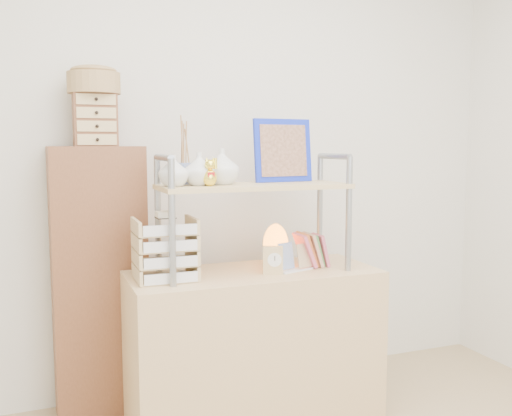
# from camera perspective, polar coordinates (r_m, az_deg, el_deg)

# --- Properties ---
(room_shell) EXTENTS (3.42, 3.41, 2.61)m
(room_shell) POSITION_cam_1_polar(r_m,az_deg,el_deg) (1.99, 8.43, 16.04)
(room_shell) COLOR silver
(room_shell) RESTS_ON ground
(desk) EXTENTS (1.20, 0.50, 0.75)m
(desk) POSITION_cam_1_polar(r_m,az_deg,el_deg) (2.87, -0.20, -13.69)
(desk) COLOR tan
(desk) RESTS_ON ground
(cabinet) EXTENTS (0.46, 0.25, 1.35)m
(cabinet) POSITION_cam_1_polar(r_m,az_deg,el_deg) (2.98, -15.37, -7.13)
(cabinet) COLOR brown
(cabinet) RESTS_ON ground
(hutch) EXTENTS (0.91, 0.34, 0.74)m
(hutch) POSITION_cam_1_polar(r_m,az_deg,el_deg) (2.69, -1.77, 2.61)
(hutch) COLOR #8E939B
(hutch) RESTS_ON desk
(letter_tray) EXTENTS (0.26, 0.24, 0.31)m
(letter_tray) POSITION_cam_1_polar(r_m,az_deg,el_deg) (2.60, -9.01, -4.44)
(letter_tray) COLOR tan
(letter_tray) RESTS_ON desk
(salt_lamp) EXTENTS (0.14, 0.13, 0.21)m
(salt_lamp) POSITION_cam_1_polar(r_m,az_deg,el_deg) (2.86, 1.96, -3.67)
(salt_lamp) COLOR brown
(salt_lamp) RESTS_ON desk
(desk_clock) EXTENTS (0.10, 0.07, 0.13)m
(desk_clock) POSITION_cam_1_polar(r_m,az_deg,el_deg) (2.69, 1.70, -5.24)
(desk_clock) COLOR tan
(desk_clock) RESTS_ON desk
(postcard_stand) EXTENTS (0.20, 0.11, 0.14)m
(postcard_stand) POSITION_cam_1_polar(r_m,az_deg,el_deg) (2.78, 3.95, -5.46)
(postcard_stand) COLOR white
(postcard_stand) RESTS_ON desk
(drawer_chest) EXTENTS (0.20, 0.16, 0.25)m
(drawer_chest) POSITION_cam_1_polar(r_m,az_deg,el_deg) (2.88, -15.79, 8.45)
(drawer_chest) COLOR brown
(drawer_chest) RESTS_ON cabinet
(woven_basket) EXTENTS (0.25, 0.25, 0.10)m
(woven_basket) POSITION_cam_1_polar(r_m,az_deg,el_deg) (2.89, -15.90, 11.91)
(woven_basket) COLOR #976944
(woven_basket) RESTS_ON drawer_chest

